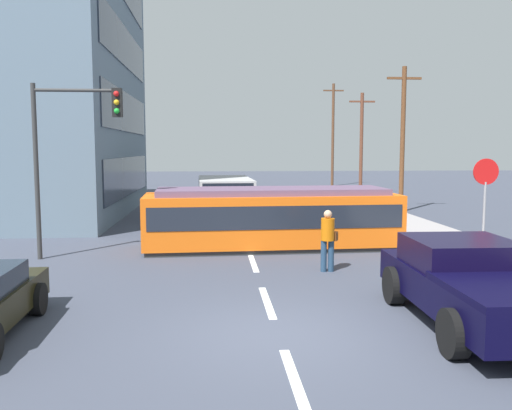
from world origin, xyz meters
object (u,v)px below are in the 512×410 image
pedestrian_crossing (328,237)px  utility_pole_distant (333,133)px  utility_pole_mid (403,137)px  stop_sign (485,187)px  traffic_light_mast (70,138)px  utility_pole_far (361,142)px  streetcar_tram (272,217)px  city_bus (225,194)px  pickup_truck_parked (472,283)px

pedestrian_crossing → utility_pole_distant: (7.54, 33.08, 3.73)m
utility_pole_mid → pedestrian_crossing: bearing=-117.0°
stop_sign → utility_pole_distant: size_ratio=0.32×
pedestrian_crossing → traffic_light_mast: size_ratio=0.32×
pedestrian_crossing → stop_sign: stop_sign is taller
pedestrian_crossing → utility_pole_far: (7.31, 23.04, 2.81)m
stop_sign → traffic_light_mast: bearing=173.5°
pedestrian_crossing → utility_pole_distant: size_ratio=0.19×
streetcar_tram → utility_pole_far: bearing=66.6°
stop_sign → utility_pole_distant: 32.35m
city_bus → pickup_truck_parked: bearing=-76.0°
pedestrian_crossing → pickup_truck_parked: bearing=-69.2°
traffic_light_mast → utility_pole_far: utility_pole_far is taller
traffic_light_mast → utility_pole_distant: (14.81, 30.76, 1.05)m
city_bus → streetcar_tram: bearing=-81.2°
city_bus → utility_pole_distant: (10.03, 20.75, 3.60)m
traffic_light_mast → city_bus: bearing=64.5°
stop_sign → utility_pole_mid: (1.95, 12.38, 1.73)m
traffic_light_mast → utility_pole_mid: bearing=38.1°
traffic_light_mast → utility_pole_far: bearing=54.9°
pickup_truck_parked → utility_pole_distant: bearing=81.2°
pickup_truck_parked → utility_pole_distant: (5.80, 37.66, 3.88)m
pedestrian_crossing → pickup_truck_parked: 4.90m
traffic_light_mast → utility_pole_mid: utility_pole_mid is taller
stop_sign → traffic_light_mast: size_ratio=0.55×
pickup_truck_parked → stop_sign: size_ratio=1.75×
city_bus → traffic_light_mast: traffic_light_mast is taller
city_bus → pedestrian_crossing: bearing=-78.6°
stop_sign → utility_pole_far: (2.49, 22.11, 1.56)m
pickup_truck_parked → stop_sign: stop_sign is taller
pickup_truck_parked → utility_pole_far: bearing=78.6°
stop_sign → utility_pole_mid: utility_pole_mid is taller
utility_pole_far → pickup_truck_parked: bearing=-101.4°
utility_pole_mid → stop_sign: bearing=-98.9°
stop_sign → streetcar_tram: bearing=156.1°
pedestrian_crossing → traffic_light_mast: (-7.27, 2.31, 2.68)m
pedestrian_crossing → stop_sign: size_ratio=0.58×
streetcar_tram → utility_pole_distant: utility_pole_distant is taller
streetcar_tram → utility_pole_mid: 12.87m
pickup_truck_parked → traffic_light_mast: size_ratio=0.97×
streetcar_tram → utility_pole_mid: utility_pole_mid is taller
city_bus → utility_pole_distant: utility_pole_distant is taller
pickup_truck_parked → utility_pole_far: 28.34m
city_bus → pickup_truck_parked: 17.43m
streetcar_tram → utility_pole_distant: size_ratio=0.94×
pedestrian_crossing → stop_sign: (4.82, 0.93, 1.25)m
utility_pole_mid → utility_pole_distant: bearing=87.8°
streetcar_tram → stop_sign: size_ratio=2.93×
pedestrian_crossing → utility_pole_mid: 15.23m
utility_pole_mid → utility_pole_distant: (0.77, 19.77, 0.75)m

